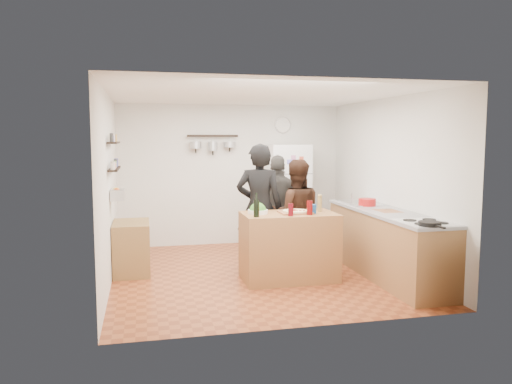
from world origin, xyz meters
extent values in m
plane|color=brown|center=(0.00, 0.00, 0.00)|extent=(4.20, 4.20, 0.00)
plane|color=white|center=(0.00, 0.00, 2.50)|extent=(4.20, 4.20, 0.00)
plane|color=silver|center=(0.00, 2.10, 1.25)|extent=(4.00, 0.00, 4.00)
plane|color=silver|center=(-2.00, 0.00, 1.25)|extent=(0.00, 4.20, 4.20)
plane|color=silver|center=(2.00, 0.00, 1.25)|extent=(0.00, 4.20, 4.20)
cube|color=#905F35|center=(0.34, -0.40, 0.46)|extent=(1.25, 0.72, 0.91)
cube|color=brown|center=(0.42, -0.42, 0.92)|extent=(0.42, 0.34, 0.02)
cylinder|color=beige|center=(0.42, -0.42, 0.94)|extent=(0.34, 0.34, 0.02)
cylinder|color=white|center=(-0.08, -0.35, 0.94)|extent=(0.26, 0.26, 0.05)
cylinder|color=black|center=(-0.16, -0.62, 1.02)|extent=(0.07, 0.07, 0.22)
cylinder|color=#56070E|center=(0.29, -0.64, 0.99)|extent=(0.07, 0.07, 0.16)
cylinder|color=#5C0708|center=(0.56, -0.60, 1.00)|extent=(0.08, 0.08, 0.19)
cylinder|color=olive|center=(0.79, -0.35, 1.01)|extent=(0.06, 0.06, 0.19)
cylinder|color=navy|center=(0.64, -0.52, 0.97)|extent=(0.08, 0.08, 0.12)
imported|color=black|center=(0.06, 0.14, 0.92)|extent=(0.78, 0.64, 1.84)
imported|color=black|center=(0.60, 0.14, 0.80)|extent=(0.87, 0.74, 1.60)
imported|color=#2F2D2A|center=(0.50, 0.70, 0.82)|extent=(1.04, 0.66, 1.65)
cube|color=#9E7042|center=(1.70, -0.55, 0.45)|extent=(0.63, 2.63, 0.90)
cube|color=white|center=(1.70, -1.50, 0.91)|extent=(0.60, 0.62, 0.02)
cylinder|color=black|center=(1.60, -1.75, 0.94)|extent=(0.25, 0.25, 0.05)
cube|color=silver|center=(1.70, 0.30, 0.92)|extent=(0.50, 0.80, 0.03)
cube|color=#955B36|center=(1.70, -0.56, 0.91)|extent=(0.30, 0.40, 0.02)
cylinder|color=#B11414|center=(1.65, -0.02, 0.97)|extent=(0.25, 0.25, 0.11)
cube|color=white|center=(0.95, 1.75, 0.90)|extent=(0.70, 0.68, 1.80)
cylinder|color=silver|center=(0.95, 2.08, 2.15)|extent=(0.30, 0.03, 0.30)
cube|color=black|center=(-1.93, 0.20, 1.50)|extent=(0.12, 1.00, 0.02)
cube|color=black|center=(-1.93, 0.20, 1.85)|extent=(0.12, 1.00, 0.02)
cube|color=silver|center=(-1.90, 0.20, 1.15)|extent=(0.18, 0.35, 0.14)
cube|color=olive|center=(-1.74, 0.41, 0.36)|extent=(0.50, 0.80, 0.73)
cube|color=black|center=(-0.35, 2.00, 1.95)|extent=(0.90, 0.04, 0.04)
camera|label=1|loc=(-1.56, -6.75, 1.91)|focal=35.00mm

